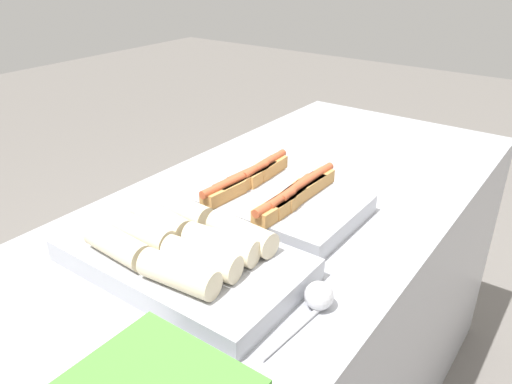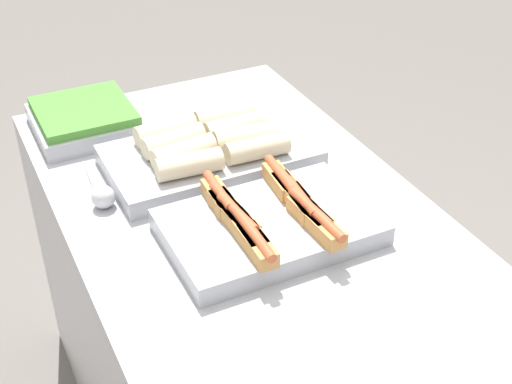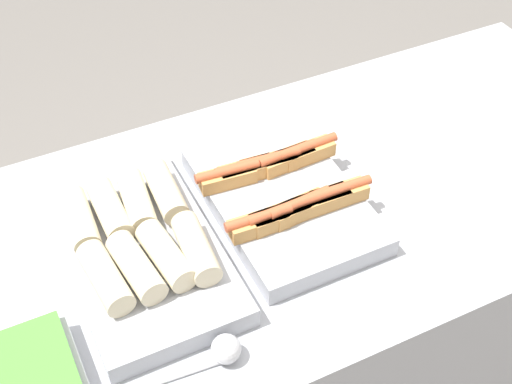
# 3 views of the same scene
# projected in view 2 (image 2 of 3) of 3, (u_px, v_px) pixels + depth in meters

# --- Properties ---
(tray_hotdogs) EXTENTS (0.35, 0.47, 0.10)m
(tray_hotdogs) POSITION_uv_depth(u_px,v_px,m) (269.00, 222.00, 1.60)
(tray_hotdogs) COLOR #A8AAB2
(tray_hotdogs) RESTS_ON counter
(tray_wraps) EXTENTS (0.30, 0.54, 0.11)m
(tray_wraps) POSITION_uv_depth(u_px,v_px,m) (210.00, 151.00, 1.85)
(tray_wraps) COLOR #A8AAB2
(tray_wraps) RESTS_ON counter
(tray_side_front) EXTENTS (0.28, 0.28, 0.07)m
(tray_side_front) POSITION_uv_depth(u_px,v_px,m) (85.00, 119.00, 2.01)
(tray_side_front) COLOR #A8AAB2
(tray_side_front) RESTS_ON counter
(serving_spoon_near) EXTENTS (0.21, 0.06, 0.06)m
(serving_spoon_near) POSITION_uv_depth(u_px,v_px,m) (102.00, 196.00, 1.71)
(serving_spoon_near) COLOR silver
(serving_spoon_near) RESTS_ON counter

